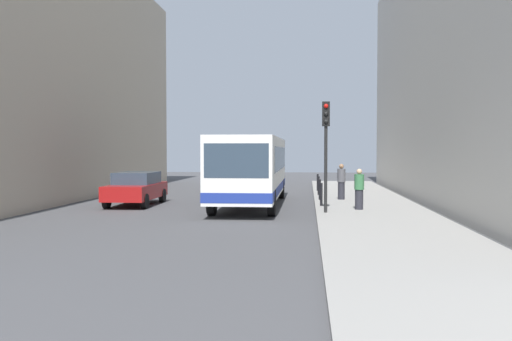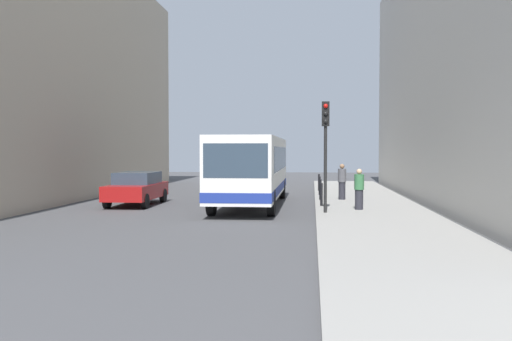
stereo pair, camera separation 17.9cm
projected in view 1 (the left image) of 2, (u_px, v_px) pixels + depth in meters
The scene contains 13 objects.
ground_plane at pixel (236, 211), 22.78m from camera, with size 80.00×80.00×0.00m, color #424244.
sidewalk at pixel (371, 210), 22.28m from camera, with size 4.40×40.00×0.15m, color gray.
building_left at pixel (15, 68), 27.59m from camera, with size 7.00×32.00×13.07m, color #B2A38C.
building_right at pixel (498, 58), 25.46m from camera, with size 7.00×32.00×13.33m, color #BCB7AD.
bus at pixel (252, 167), 24.90m from camera, with size 2.56×11.02×3.00m.
car_beside_bus at pixel (136, 188), 25.05m from camera, with size 1.90×4.42×1.48m.
traffic_light at pixel (326, 135), 20.69m from camera, with size 0.28×0.33×4.10m.
bollard_near at pixel (321, 194), 23.26m from camera, with size 0.11×0.11×0.95m, color black.
bollard_mid at pixel (320, 189), 26.19m from camera, with size 0.11×0.11×0.95m, color black.
bollard_far at pixel (319, 186), 29.13m from camera, with size 0.11×0.11×0.95m, color black.
bollard_farthest at pixel (318, 182), 32.06m from camera, with size 0.11×0.11×0.95m, color black.
pedestrian_near_signal at pixel (359, 189), 21.82m from camera, with size 0.38×0.38×1.59m.
pedestrian_mid_sidewalk at pixel (341, 182), 26.30m from camera, with size 0.38×0.38×1.67m.
Camera 1 is at (2.89, -22.53, 2.46)m, focal length 39.35 mm.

